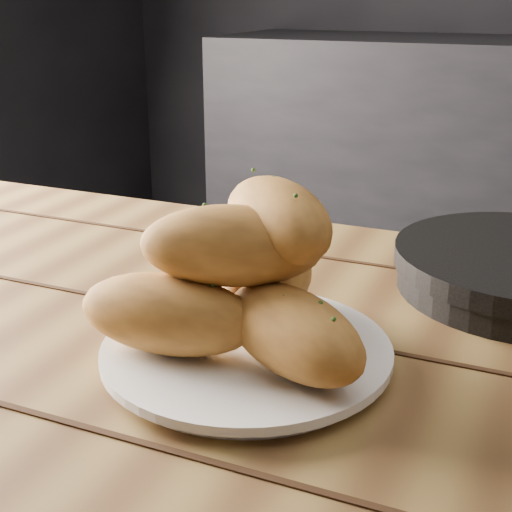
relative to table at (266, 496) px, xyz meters
The scene contains 3 objects.
table is the anchor object (origin of this frame).
plate 0.12m from the table, 134.17° to the left, with size 0.24×0.24×0.02m.
bread_rolls 0.18m from the table, 133.02° to the left, with size 0.26×0.22×0.14m.
Camera 1 is at (-0.26, -0.78, 1.05)m, focal length 50.00 mm.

